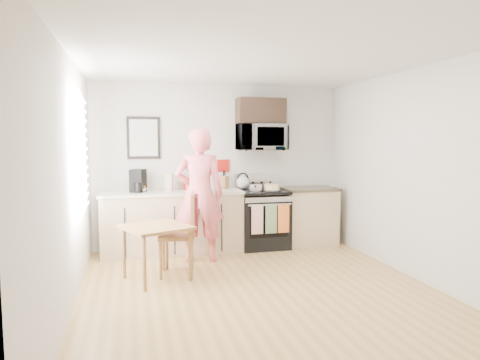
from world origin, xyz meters
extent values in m
plane|color=olive|center=(0.00, 0.00, 0.00)|extent=(4.60, 4.60, 0.00)
cube|color=beige|center=(0.00, 2.30, 1.30)|extent=(4.00, 0.04, 2.60)
cube|color=beige|center=(0.00, -2.30, 1.30)|extent=(4.00, 0.04, 2.60)
cube|color=beige|center=(-2.00, 0.00, 1.30)|extent=(0.04, 4.60, 2.60)
cube|color=beige|center=(2.00, 0.00, 1.30)|extent=(0.04, 4.60, 2.60)
cube|color=silver|center=(0.00, 0.00, 2.60)|extent=(4.00, 4.60, 0.04)
cube|color=silver|center=(-1.98, 0.80, 1.55)|extent=(0.02, 1.40, 1.50)
cube|color=white|center=(-1.97, 0.80, 1.55)|extent=(0.01, 1.30, 1.40)
cube|color=tan|center=(-0.80, 2.00, 0.45)|extent=(2.10, 0.60, 0.90)
cube|color=silver|center=(-0.80, 2.00, 0.92)|extent=(2.14, 0.64, 0.04)
cube|color=tan|center=(1.43, 2.00, 0.45)|extent=(0.84, 0.60, 0.90)
cube|color=black|center=(1.43, 2.00, 0.92)|extent=(0.88, 0.64, 0.04)
cube|color=black|center=(0.63, 1.97, 0.39)|extent=(0.76, 0.65, 0.77)
cube|color=black|center=(0.63, 1.66, 0.45)|extent=(0.61, 0.02, 0.45)
cube|color=#B2B2B7|center=(0.63, 1.66, 0.78)|extent=(0.74, 0.02, 0.14)
cylinder|color=#B2B2B7|center=(0.63, 1.61, 0.74)|extent=(0.68, 0.02, 0.02)
cube|color=black|center=(0.63, 1.97, 0.90)|extent=(0.76, 0.65, 0.04)
cube|color=#B2B2B7|center=(0.63, 2.25, 1.04)|extent=(0.76, 0.08, 0.24)
cube|color=white|center=(0.43, 1.61, 0.52)|extent=(0.18, 0.02, 0.44)
cube|color=#5C6F4A|center=(0.65, 1.61, 0.52)|extent=(0.18, 0.02, 0.44)
cube|color=#C0611C|center=(0.85, 1.61, 0.52)|extent=(0.18, 0.02, 0.44)
imported|color=#B2B2B7|center=(0.63, 2.08, 1.76)|extent=(0.76, 0.51, 0.42)
cube|color=black|center=(0.63, 2.12, 2.18)|extent=(0.76, 0.35, 0.40)
cube|color=black|center=(-1.20, 2.28, 1.75)|extent=(0.50, 0.03, 0.65)
cube|color=#B3B7AD|center=(-1.20, 2.26, 1.75)|extent=(0.42, 0.01, 0.56)
cube|color=#A0100D|center=(0.05, 2.28, 1.30)|extent=(0.20, 0.02, 0.20)
imported|color=#D33A41|center=(-0.47, 1.45, 0.95)|extent=(0.77, 0.58, 1.89)
cube|color=brown|center=(-1.11, 0.75, 0.66)|extent=(0.72, 0.72, 0.04)
cylinder|color=brown|center=(-1.27, 0.36, 0.32)|extent=(0.04, 0.04, 0.64)
cylinder|color=brown|center=(-0.72, 0.60, 0.32)|extent=(0.04, 0.04, 0.64)
cylinder|color=brown|center=(-1.50, 0.91, 0.32)|extent=(0.04, 0.04, 0.64)
cylinder|color=brown|center=(-0.96, 1.14, 0.32)|extent=(0.04, 0.04, 0.64)
cube|color=brown|center=(-0.85, 0.89, 0.51)|extent=(0.51, 0.51, 0.04)
cube|color=brown|center=(-0.65, 0.85, 0.78)|extent=(0.12, 0.44, 0.53)
cube|color=#5B0F1E|center=(-0.62, 0.85, 0.79)|extent=(0.13, 0.40, 0.44)
cylinder|color=brown|center=(-1.07, 0.73, 0.24)|extent=(0.04, 0.04, 0.49)
cylinder|color=brown|center=(-0.70, 0.67, 0.24)|extent=(0.04, 0.04, 0.49)
cylinder|color=brown|center=(-1.01, 1.10, 0.24)|extent=(0.04, 0.04, 0.49)
cylinder|color=brown|center=(-0.64, 1.04, 0.24)|extent=(0.04, 0.04, 0.49)
cube|color=brown|center=(0.04, 2.18, 1.04)|extent=(0.15, 0.16, 0.20)
cylinder|color=#A0100D|center=(-0.55, 2.22, 1.01)|extent=(0.12, 0.12, 0.15)
imported|color=white|center=(-1.27, 2.08, 0.97)|extent=(0.24, 0.24, 0.06)
cube|color=tan|center=(-0.84, 2.09, 1.07)|extent=(0.13, 0.13, 0.27)
cube|color=black|center=(-1.30, 2.08, 1.11)|extent=(0.26, 0.29, 0.34)
cylinder|color=black|center=(-1.30, 1.97, 1.02)|extent=(0.13, 0.13, 0.13)
cube|color=tan|center=(-0.44, 1.78, 1.00)|extent=(0.34, 0.21, 0.12)
cylinder|color=black|center=(0.73, 1.82, 0.93)|extent=(0.30, 0.30, 0.02)
cylinder|color=tan|center=(0.73, 1.82, 0.98)|extent=(0.25, 0.25, 0.08)
sphere|color=white|center=(0.35, 2.16, 1.03)|extent=(0.21, 0.21, 0.21)
cone|color=white|center=(0.35, 2.16, 1.14)|extent=(0.07, 0.07, 0.07)
torus|color=black|center=(0.35, 2.16, 1.10)|extent=(0.19, 0.02, 0.19)
cylinder|color=#B2B2B7|center=(0.47, 1.86, 0.98)|extent=(0.21, 0.21, 0.10)
cylinder|color=black|center=(0.43, 1.72, 1.02)|extent=(0.07, 0.18, 0.02)
camera|label=1|loc=(-1.39, -4.48, 1.72)|focal=32.00mm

